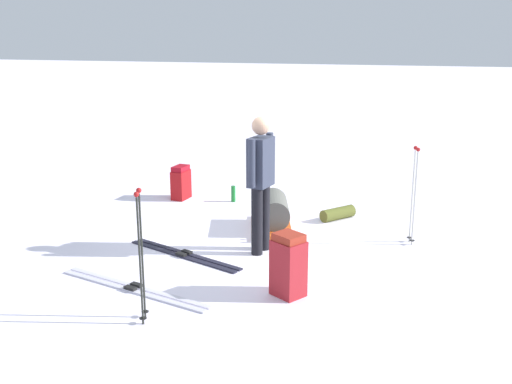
{
  "coord_description": "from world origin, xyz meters",
  "views": [
    {
      "loc": [
        -7.21,
        -1.92,
        2.72
      ],
      "look_at": [
        0.0,
        0.0,
        0.7
      ],
      "focal_mm": 42.76,
      "sensor_mm": 36.0,
      "label": 1
    }
  ],
  "objects_px": {
    "skier_standing": "(261,178)",
    "thermos_bottle": "(233,194)",
    "sleeping_mat_rolled": "(338,213)",
    "ski_poles_planted_far": "(414,191)",
    "ski_pair_near": "(184,255)",
    "backpack_large_dark": "(181,183)",
    "backpack_bright": "(288,265)",
    "ski_pair_far": "(134,288)",
    "ski_poles_planted_near": "(141,250)",
    "gear_sled": "(274,213)"
  },
  "relations": [
    {
      "from": "skier_standing",
      "to": "thermos_bottle",
      "type": "distance_m",
      "value": 2.45
    },
    {
      "from": "sleeping_mat_rolled",
      "to": "ski_poles_planted_far",
      "type": "bearing_deg",
      "value": -126.61
    },
    {
      "from": "ski_pair_near",
      "to": "backpack_large_dark",
      "type": "distance_m",
      "value": 2.63
    },
    {
      "from": "backpack_bright",
      "to": "sleeping_mat_rolled",
      "type": "xyz_separation_m",
      "value": [
        2.75,
        -0.16,
        -0.24
      ]
    },
    {
      "from": "skier_standing",
      "to": "ski_pair_far",
      "type": "bearing_deg",
      "value": 144.91
    },
    {
      "from": "backpack_large_dark",
      "to": "ski_poles_planted_near",
      "type": "height_order",
      "value": "ski_poles_planted_near"
    },
    {
      "from": "skier_standing",
      "to": "ski_pair_near",
      "type": "distance_m",
      "value": 1.34
    },
    {
      "from": "skier_standing",
      "to": "ski_poles_planted_near",
      "type": "xyz_separation_m",
      "value": [
        -2.1,
        0.61,
        -0.23
      ]
    },
    {
      "from": "ski_poles_planted_near",
      "to": "thermos_bottle",
      "type": "xyz_separation_m",
      "value": [
        4.18,
        0.38,
        -0.59
      ]
    },
    {
      "from": "ski_poles_planted_far",
      "to": "ski_pair_near",
      "type": "bearing_deg",
      "value": 113.71
    },
    {
      "from": "sleeping_mat_rolled",
      "to": "gear_sled",
      "type": "bearing_deg",
      "value": 129.55
    },
    {
      "from": "skier_standing",
      "to": "backpack_bright",
      "type": "distance_m",
      "value": 1.46
    },
    {
      "from": "backpack_large_dark",
      "to": "thermos_bottle",
      "type": "bearing_deg",
      "value": -86.81
    },
    {
      "from": "ski_pair_far",
      "to": "ski_poles_planted_far",
      "type": "xyz_separation_m",
      "value": [
        2.26,
        -2.84,
        0.7
      ]
    },
    {
      "from": "ski_poles_planted_near",
      "to": "ski_pair_near",
      "type": "bearing_deg",
      "value": 8.77
    },
    {
      "from": "skier_standing",
      "to": "ski_poles_planted_far",
      "type": "bearing_deg",
      "value": -66.36
    },
    {
      "from": "ski_pair_far",
      "to": "backpack_large_dark",
      "type": "relative_size",
      "value": 3.51
    },
    {
      "from": "ski_pair_far",
      "to": "gear_sled",
      "type": "height_order",
      "value": "gear_sled"
    },
    {
      "from": "gear_sled",
      "to": "sleeping_mat_rolled",
      "type": "relative_size",
      "value": 2.21
    },
    {
      "from": "ski_pair_near",
      "to": "ski_pair_far",
      "type": "bearing_deg",
      "value": 171.83
    },
    {
      "from": "ski_pair_far",
      "to": "ski_poles_planted_far",
      "type": "relative_size",
      "value": 1.51
    },
    {
      "from": "skier_standing",
      "to": "ski_pair_far",
      "type": "height_order",
      "value": "skier_standing"
    },
    {
      "from": "ski_poles_planted_near",
      "to": "sleeping_mat_rolled",
      "type": "height_order",
      "value": "ski_poles_planted_near"
    },
    {
      "from": "ski_pair_far",
      "to": "gear_sled",
      "type": "relative_size",
      "value": 1.59
    },
    {
      "from": "ski_pair_far",
      "to": "gear_sled",
      "type": "xyz_separation_m",
      "value": [
        2.38,
        -0.99,
        0.21
      ]
    },
    {
      "from": "backpack_large_dark",
      "to": "ski_pair_far",
      "type": "bearing_deg",
      "value": -166.46
    },
    {
      "from": "backpack_large_dark",
      "to": "ski_pair_near",
      "type": "bearing_deg",
      "value": -157.6
    },
    {
      "from": "backpack_bright",
      "to": "gear_sled",
      "type": "xyz_separation_m",
      "value": [
        2.09,
        0.65,
        -0.11
      ]
    },
    {
      "from": "ski_poles_planted_near",
      "to": "backpack_bright",
      "type": "bearing_deg",
      "value": -52.67
    },
    {
      "from": "backpack_bright",
      "to": "ski_poles_planted_near",
      "type": "relative_size",
      "value": 0.52
    },
    {
      "from": "sleeping_mat_rolled",
      "to": "thermos_bottle",
      "type": "relative_size",
      "value": 2.12
    },
    {
      "from": "ski_pair_far",
      "to": "thermos_bottle",
      "type": "xyz_separation_m",
      "value": [
        3.55,
        -0.04,
        0.12
      ]
    },
    {
      "from": "skier_standing",
      "to": "thermos_bottle",
      "type": "relative_size",
      "value": 6.54
    },
    {
      "from": "backpack_bright",
      "to": "ski_pair_near",
      "type": "bearing_deg",
      "value": 61.93
    },
    {
      "from": "skier_standing",
      "to": "ski_pair_near",
      "type": "xyz_separation_m",
      "value": [
        -0.39,
        0.87,
        -0.94
      ]
    },
    {
      "from": "ski_pair_far",
      "to": "ski_poles_planted_near",
      "type": "bearing_deg",
      "value": -146.5
    },
    {
      "from": "backpack_bright",
      "to": "ski_poles_planted_near",
      "type": "distance_m",
      "value": 1.57
    },
    {
      "from": "backpack_bright",
      "to": "thermos_bottle",
      "type": "xyz_separation_m",
      "value": [
        3.26,
        1.6,
        -0.2
      ]
    },
    {
      "from": "ski_pair_near",
      "to": "backpack_bright",
      "type": "bearing_deg",
      "value": -118.07
    },
    {
      "from": "ski_pair_far",
      "to": "backpack_bright",
      "type": "distance_m",
      "value": 1.69
    },
    {
      "from": "ski_pair_near",
      "to": "ski_pair_far",
      "type": "height_order",
      "value": "same"
    },
    {
      "from": "ski_poles_planted_near",
      "to": "sleeping_mat_rolled",
      "type": "relative_size",
      "value": 2.37
    },
    {
      "from": "gear_sled",
      "to": "sleeping_mat_rolled",
      "type": "bearing_deg",
      "value": -50.45
    },
    {
      "from": "ski_pair_near",
      "to": "gear_sled",
      "type": "relative_size",
      "value": 1.36
    },
    {
      "from": "skier_standing",
      "to": "ski_pair_far",
      "type": "relative_size",
      "value": 0.88
    },
    {
      "from": "sleeping_mat_rolled",
      "to": "ski_pair_near",
      "type": "bearing_deg",
      "value": 140.22
    },
    {
      "from": "ski_pair_far",
      "to": "backpack_bright",
      "type": "xyz_separation_m",
      "value": [
        0.29,
        -1.63,
        0.32
      ]
    },
    {
      "from": "backpack_bright",
      "to": "ski_poles_planted_near",
      "type": "height_order",
      "value": "ski_poles_planted_near"
    },
    {
      "from": "gear_sled",
      "to": "sleeping_mat_rolled",
      "type": "xyz_separation_m",
      "value": [
        0.66,
        -0.8,
        -0.13
      ]
    },
    {
      "from": "backpack_bright",
      "to": "gear_sled",
      "type": "bearing_deg",
      "value": 17.2
    }
  ]
}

